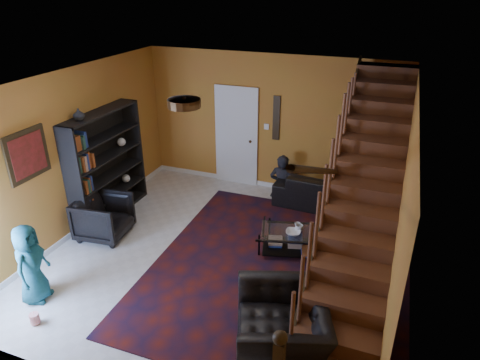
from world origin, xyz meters
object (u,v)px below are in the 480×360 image
object	(u,v)px
bookshelf	(107,167)
armchair_right	(282,328)
armchair_left	(104,217)
coffee_table	(294,241)
sofa	(335,193)

from	to	relation	value
bookshelf	armchair_right	distance (m)	4.48
armchair_right	bookshelf	bearing A→B (deg)	-138.40
armchair_left	coffee_table	xyz separation A→B (m)	(3.19, 0.66, -0.14)
armchair_left	coffee_table	bearing A→B (deg)	-84.93
sofa	coffee_table	size ratio (longest dim) A/B	1.92
sofa	coffee_table	distance (m)	1.79
armchair_left	bookshelf	bearing A→B (deg)	19.99
bookshelf	sofa	size ratio (longest dim) A/B	0.88
bookshelf	armchair_right	xyz separation A→B (m)	(3.90, -2.12, -0.58)
bookshelf	armchair_left	xyz separation A→B (m)	(0.35, -0.71, -0.59)
bookshelf	sofa	world-z (taller)	bookshelf
sofa	armchair_left	size ratio (longest dim) A/B	2.78
bookshelf	coffee_table	bearing A→B (deg)	-0.86
coffee_table	sofa	bearing A→B (deg)	78.26
bookshelf	armchair_left	distance (m)	0.99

